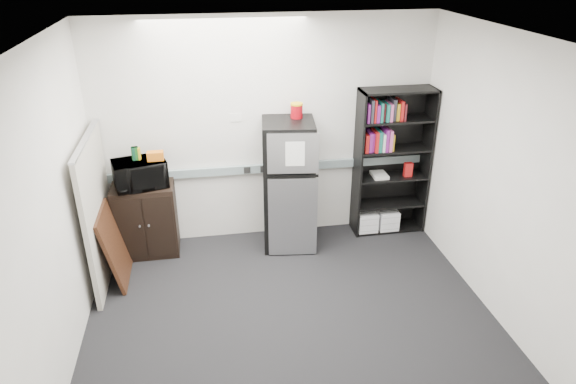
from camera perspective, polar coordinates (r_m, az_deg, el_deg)
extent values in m
plane|color=black|center=(5.26, 0.43, -13.77)|extent=(4.00, 4.00, 0.00)
cube|color=silver|center=(6.13, -2.42, 6.67)|extent=(4.00, 0.02, 2.70)
cube|color=silver|center=(5.23, 22.60, 1.21)|extent=(0.02, 3.50, 2.70)
cube|color=silver|center=(4.64, -24.62, -2.24)|extent=(0.02, 3.50, 2.70)
cube|color=white|center=(4.11, 0.55, 16.69)|extent=(4.00, 3.50, 0.02)
cube|color=gray|center=(6.26, -2.31, 2.69)|extent=(3.92, 0.05, 0.10)
cube|color=white|center=(6.03, -5.79, 8.24)|extent=(0.14, 0.00, 0.10)
cube|color=black|center=(6.33, 7.75, 2.97)|extent=(0.02, 0.34, 1.85)
cube|color=black|center=(6.63, 15.01, 3.38)|extent=(0.02, 0.34, 1.85)
cube|color=black|center=(6.60, 10.98, 3.72)|extent=(0.90, 0.02, 1.85)
cube|color=black|center=(6.18, 12.21, 11.02)|extent=(0.90, 0.34, 0.02)
cube|color=black|center=(6.85, 10.81, -3.82)|extent=(0.85, 0.32, 0.03)
cube|color=black|center=(6.69, 11.05, -1.21)|extent=(0.85, 0.32, 0.03)
cube|color=black|center=(6.54, 11.32, 1.69)|extent=(0.85, 0.32, 0.02)
cube|color=black|center=(6.40, 11.61, 4.72)|extent=(0.85, 0.32, 0.02)
cube|color=black|center=(6.28, 11.90, 7.87)|extent=(0.85, 0.32, 0.02)
cube|color=white|center=(6.69, 8.64, -3.06)|extent=(0.25, 0.30, 0.25)
cube|color=white|center=(6.78, 10.89, -2.85)|extent=(0.25, 0.30, 0.25)
cube|color=#9F9C8D|center=(5.80, -20.37, -2.07)|extent=(0.05, 1.30, 1.60)
cube|color=#B2B2B7|center=(5.49, -21.65, 5.44)|extent=(0.06, 1.30, 0.02)
cube|color=black|center=(6.27, -15.46, -2.95)|extent=(0.70, 0.44, 0.88)
cube|color=black|center=(6.09, -17.19, -4.05)|extent=(0.32, 0.01, 0.77)
cube|color=black|center=(6.05, -14.04, -3.84)|extent=(0.32, 0.01, 0.77)
cylinder|color=#B2B2B7|center=(6.04, -16.15, -3.69)|extent=(0.02, 0.02, 0.02)
cylinder|color=#B2B2B7|center=(6.03, -15.21, -3.62)|extent=(0.02, 0.02, 0.02)
imported|color=black|center=(6.00, -16.14, 1.97)|extent=(0.65, 0.52, 0.31)
cube|color=#185619|center=(5.95, -16.63, 4.13)|extent=(0.07, 0.06, 0.15)
cube|color=#0C3623|center=(5.95, -16.63, 4.13)|extent=(0.08, 0.07, 0.15)
cube|color=gold|center=(5.94, -16.43, 4.10)|extent=(0.08, 0.06, 0.14)
cube|color=#CE6614|center=(5.88, -14.52, 3.91)|extent=(0.18, 0.10, 0.10)
cube|color=black|center=(6.08, 0.03, 0.69)|extent=(0.66, 0.66, 1.55)
cube|color=#B3B3B8|center=(5.59, 0.56, 4.28)|extent=(0.56, 0.09, 0.47)
cube|color=#B3B3B8|center=(5.92, 0.53, -2.86)|extent=(0.56, 0.09, 0.99)
cube|color=black|center=(5.68, 0.57, 1.76)|extent=(0.56, 0.07, 0.03)
cube|color=white|center=(5.58, 0.79, 4.24)|extent=(0.21, 0.03, 0.28)
cube|color=black|center=(5.79, 0.03, 7.76)|extent=(0.66, 0.66, 0.02)
cylinder|color=#980710|center=(5.89, 0.96, 9.05)|extent=(0.14, 0.14, 0.17)
cylinder|color=gold|center=(5.86, 0.97, 9.94)|extent=(0.14, 0.14, 0.02)
cube|color=black|center=(5.86, -18.72, -5.64)|extent=(0.22, 0.67, 0.85)
cube|color=beige|center=(5.86, -18.52, -5.63)|extent=(0.16, 0.57, 0.72)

